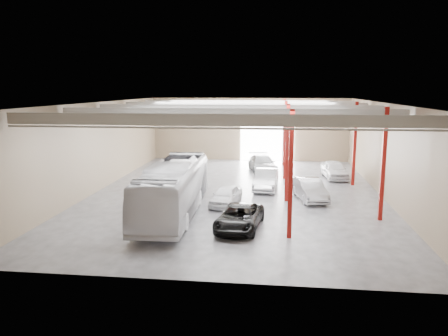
% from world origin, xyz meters
% --- Properties ---
extents(depot_shell, '(22.12, 32.12, 7.06)m').
position_xyz_m(depot_shell, '(0.13, 0.48, 4.98)').
color(depot_shell, '#404044').
rests_on(depot_shell, ground).
extents(coach_bus, '(3.33, 12.42, 3.43)m').
position_xyz_m(coach_bus, '(-3.50, -6.33, 1.72)').
color(coach_bus, silver).
rests_on(coach_bus, ground).
extents(black_sedan, '(2.88, 5.22, 1.38)m').
position_xyz_m(black_sedan, '(0.97, -8.84, 0.69)').
color(black_sedan, black).
rests_on(black_sedan, ground).
extents(car_row_a, '(2.29, 4.23, 1.37)m').
position_xyz_m(car_row_a, '(-0.41, -3.64, 0.68)').
color(car_row_a, white).
rests_on(car_row_a, ground).
extents(car_row_b, '(2.04, 5.02, 1.62)m').
position_xyz_m(car_row_b, '(2.24, 1.56, 0.81)').
color(car_row_b, '#B1B1B6').
rests_on(car_row_b, ground).
extents(car_row_c, '(3.35, 5.95, 1.63)m').
position_xyz_m(car_row_c, '(1.71, 9.00, 0.81)').
color(car_row_c, gray).
rests_on(car_row_c, ground).
extents(car_right_near, '(2.61, 5.00, 1.57)m').
position_xyz_m(car_right_near, '(5.50, -1.44, 0.78)').
color(car_right_near, '#B4B5BA').
rests_on(car_right_near, ground).
extents(car_right_far, '(2.38, 4.80, 1.57)m').
position_xyz_m(car_right_far, '(8.30, 6.72, 0.79)').
color(car_right_far, white).
rests_on(car_right_far, ground).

